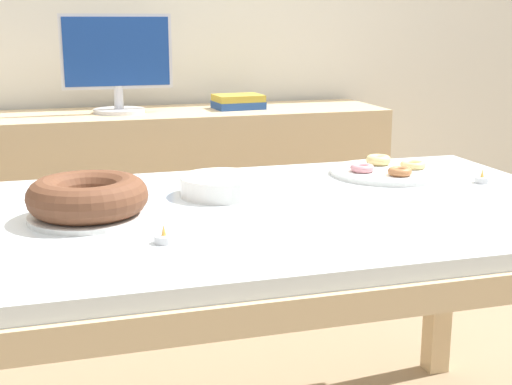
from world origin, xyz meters
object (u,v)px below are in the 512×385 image
(computer_monitor, at_px, (117,64))
(cake_chocolate_round, at_px, (88,199))
(pastry_platter, at_px, (388,171))
(plate_stack, at_px, (222,186))
(tealight_centre, at_px, (164,238))
(tealight_near_front, at_px, (482,179))
(book_stack, at_px, (238,102))
(tealight_left_edge, at_px, (114,187))

(computer_monitor, xyz_separation_m, cake_chocolate_round, (-0.20, -1.26, -0.22))
(pastry_platter, bearing_deg, plate_stack, -168.26)
(pastry_platter, distance_m, tealight_centre, 0.85)
(tealight_near_front, distance_m, tealight_centre, 0.96)
(tealight_near_front, bearing_deg, book_stack, 106.98)
(plate_stack, bearing_deg, tealight_near_front, -5.07)
(tealight_left_edge, bearing_deg, tealight_centre, -83.53)
(computer_monitor, relative_size, tealight_near_front, 10.60)
(plate_stack, bearing_deg, tealight_centre, -120.01)
(computer_monitor, height_order, pastry_platter, computer_monitor)
(book_stack, height_order, tealight_centre, book_stack)
(tealight_left_edge, bearing_deg, book_stack, 59.06)
(book_stack, xyz_separation_m, plate_stack, (-0.35, -1.13, -0.08))
(cake_chocolate_round, relative_size, pastry_platter, 0.81)
(plate_stack, distance_m, tealight_left_edge, 0.28)
(book_stack, bearing_deg, tealight_centre, -110.37)
(pastry_platter, relative_size, tealight_left_edge, 8.17)
(tealight_near_front, height_order, tealight_centre, same)
(tealight_near_front, bearing_deg, computer_monitor, 125.44)
(plate_stack, bearing_deg, computer_monitor, 96.92)
(pastry_platter, xyz_separation_m, tealight_near_front, (0.20, -0.17, -0.00))
(book_stack, distance_m, plate_stack, 1.18)
(book_stack, relative_size, tealight_centre, 5.07)
(pastry_platter, distance_m, tealight_near_front, 0.26)
(computer_monitor, relative_size, plate_stack, 2.02)
(tealight_near_front, bearing_deg, cake_chocolate_round, -176.32)
(computer_monitor, bearing_deg, tealight_left_edge, -96.83)
(book_stack, relative_size, tealight_left_edge, 5.07)
(book_stack, bearing_deg, pastry_platter, -80.63)
(computer_monitor, xyz_separation_m, tealight_near_front, (0.85, -1.19, -0.25))
(book_stack, height_order, pastry_platter, book_stack)
(tealight_centre, bearing_deg, tealight_near_front, 17.56)
(pastry_platter, bearing_deg, computer_monitor, 122.57)
(pastry_platter, height_order, tealight_centre, pastry_platter)
(cake_chocolate_round, relative_size, tealight_left_edge, 6.66)
(book_stack, xyz_separation_m, tealight_near_front, (0.36, -1.19, -0.09))
(tealight_centre, distance_m, tealight_left_edge, 0.48)
(tealight_centre, bearing_deg, cake_chocolate_round, 120.74)
(tealight_centre, bearing_deg, plate_stack, 59.99)
(book_stack, height_order, tealight_near_front, book_stack)
(tealight_centre, relative_size, tealight_left_edge, 1.00)
(book_stack, relative_size, plate_stack, 0.97)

